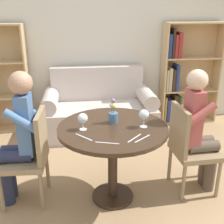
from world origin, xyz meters
The scene contains 16 objects.
ground_plane centered at (0.00, 0.00, 0.00)m, with size 16.00×16.00×0.00m, color tan.
back_wall centered at (0.00, 2.00, 1.35)m, with size 5.20×0.05×2.70m.
round_table centered at (0.00, 0.00, 0.62)m, with size 0.99×0.99×0.76m.
couch centered at (0.00, 1.57, 0.31)m, with size 1.59×0.80×0.92m.
bookshelf_right centered at (1.32, 1.84, 0.73)m, with size 0.88×0.28×1.54m.
chair_left centered at (-0.75, 0.07, 0.49)m, with size 0.44×0.44×0.90m.
chair_right centered at (0.75, 0.05, 0.49)m, with size 0.44×0.44×0.90m.
person_left centered at (-0.84, 0.08, 0.67)m, with size 0.43×0.36×1.26m.
person_right centered at (0.84, 0.05, 0.65)m, with size 0.43×0.35×1.24m.
wine_glass_left centered at (-0.26, -0.03, 0.86)m, with size 0.09×0.09×0.15m.
wine_glass_right centered at (0.27, -0.04, 0.87)m, with size 0.09×0.09×0.16m.
flower_vase centered at (0.02, 0.09, 0.83)m, with size 0.09×0.09×0.23m.
knife_left_setting centered at (-0.08, -0.31, 0.76)m, with size 0.19×0.06×0.00m.
fork_left_setting centered at (0.15, -0.25, 0.76)m, with size 0.14×0.14×0.00m.
knife_right_setting centered at (0.21, -0.27, 0.76)m, with size 0.15×0.13×0.00m.
fork_right_setting centered at (-0.26, -0.18, 0.76)m, with size 0.13×0.15×0.00m.
Camera 1 is at (-0.29, -2.27, 1.77)m, focal length 45.00 mm.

